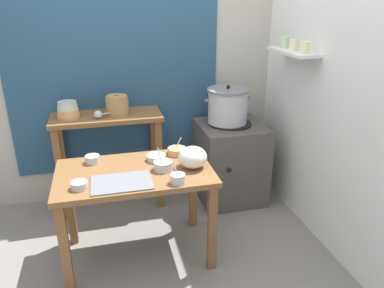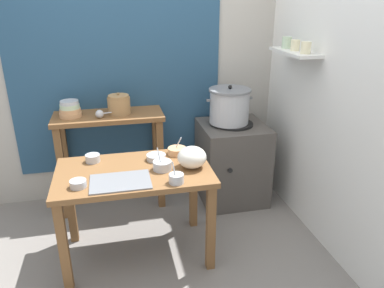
{
  "view_description": "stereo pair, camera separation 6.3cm",
  "coord_description": "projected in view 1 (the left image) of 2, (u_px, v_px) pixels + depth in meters",
  "views": [
    {
      "loc": [
        -0.28,
        -2.37,
        1.88
      ],
      "look_at": [
        0.35,
        0.18,
        0.82
      ],
      "focal_mm": 34.63,
      "sensor_mm": 36.0,
      "label": 1
    },
    {
      "loc": [
        -0.22,
        -2.38,
        1.88
      ],
      "look_at": [
        0.35,
        0.18,
        0.82
      ],
      "focal_mm": 34.63,
      "sensor_mm": 36.0,
      "label": 2
    }
  ],
  "objects": [
    {
      "name": "prep_table",
      "position": [
        135.0,
        184.0,
        2.67
      ],
      "size": [
        1.1,
        0.66,
        0.72
      ],
      "color": "brown",
      "rests_on": "ground"
    },
    {
      "name": "plastic_bag",
      "position": [
        193.0,
        157.0,
        2.65
      ],
      "size": [
        0.21,
        0.2,
        0.16
      ],
      "primitive_type": "ellipsoid",
      "color": "silver",
      "rests_on": "prep_table"
    },
    {
      "name": "ladle",
      "position": [
        99.0,
        114.0,
        3.14
      ],
      "size": [
        0.27,
        0.1,
        0.07
      ],
      "color": "#B7BABF",
      "rests_on": "back_shelf_table"
    },
    {
      "name": "steamer_pot",
      "position": [
        228.0,
        106.0,
        3.38
      ],
      "size": [
        0.43,
        0.38,
        0.35
      ],
      "color": "#B7BABF",
      "rests_on": "stove_block"
    },
    {
      "name": "ground_plane",
      "position": [
        154.0,
        253.0,
        2.9
      ],
      "size": [
        9.0,
        9.0,
        0.0
      ],
      "primitive_type": "plane",
      "color": "gray"
    },
    {
      "name": "prep_bowl_4",
      "position": [
        177.0,
        151.0,
        2.89
      ],
      "size": [
        0.15,
        0.15,
        0.13
      ],
      "color": "tan",
      "rests_on": "prep_table"
    },
    {
      "name": "prep_bowl_3",
      "position": [
        79.0,
        185.0,
        2.37
      ],
      "size": [
        0.11,
        0.11,
        0.05
      ],
      "color": "#B7BABF",
      "rests_on": "prep_table"
    },
    {
      "name": "wall_right",
      "position": [
        320.0,
        74.0,
        2.9
      ],
      "size": [
        0.3,
        3.2,
        2.6
      ],
      "color": "white",
      "rests_on": "ground"
    },
    {
      "name": "back_shelf_table",
      "position": [
        108.0,
        138.0,
        3.33
      ],
      "size": [
        0.96,
        0.4,
        0.9
      ],
      "color": "brown",
      "rests_on": "ground"
    },
    {
      "name": "serving_tray",
      "position": [
        122.0,
        182.0,
        2.45
      ],
      "size": [
        0.4,
        0.28,
        0.01
      ],
      "primitive_type": "cube",
      "color": "slate",
      "rests_on": "prep_table"
    },
    {
      "name": "wall_back",
      "position": [
        140.0,
        62.0,
        3.41
      ],
      "size": [
        4.4,
        0.12,
        2.6
      ],
      "color": "#B2ADA3",
      "rests_on": "ground"
    },
    {
      "name": "stove_block",
      "position": [
        230.0,
        161.0,
        3.58
      ],
      "size": [
        0.6,
        0.61,
        0.78
      ],
      "color": "#4C4742",
      "rests_on": "ground"
    },
    {
      "name": "prep_bowl_5",
      "position": [
        92.0,
        159.0,
        2.74
      ],
      "size": [
        0.11,
        0.11,
        0.06
      ],
      "color": "#B7BABF",
      "rests_on": "prep_table"
    },
    {
      "name": "bowl_stack_enamel",
      "position": [
        68.0,
        110.0,
        3.15
      ],
      "size": [
        0.19,
        0.19,
        0.14
      ],
      "color": "tan",
      "rests_on": "back_shelf_table"
    },
    {
      "name": "prep_bowl_1",
      "position": [
        163.0,
        165.0,
        2.62
      ],
      "size": [
        0.13,
        0.13,
        0.17
      ],
      "color": "#B7BABF",
      "rests_on": "prep_table"
    },
    {
      "name": "clay_pot",
      "position": [
        117.0,
        105.0,
        3.24
      ],
      "size": [
        0.2,
        0.2,
        0.19
      ],
      "color": "#A37A4C",
      "rests_on": "back_shelf_table"
    },
    {
      "name": "prep_bowl_2",
      "position": [
        156.0,
        157.0,
        2.79
      ],
      "size": [
        0.15,
        0.15,
        0.04
      ],
      "color": "#B7BABF",
      "rests_on": "prep_table"
    },
    {
      "name": "prep_bowl_0",
      "position": [
        178.0,
        178.0,
        2.44
      ],
      "size": [
        0.1,
        0.1,
        0.15
      ],
      "color": "#B7BABF",
      "rests_on": "prep_table"
    }
  ]
}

